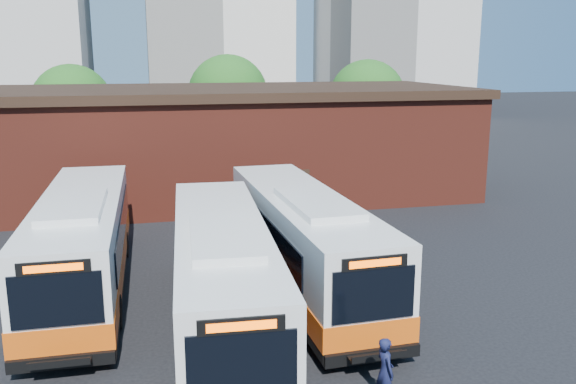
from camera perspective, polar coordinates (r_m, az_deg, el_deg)
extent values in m
plane|color=black|center=(18.90, 2.34, -13.18)|extent=(220.00, 220.00, 0.00)
cube|color=silver|center=(22.83, -18.67, -4.21)|extent=(2.74, 12.68, 3.01)
cube|color=#DE530E|center=(23.09, -18.52, -6.28)|extent=(2.79, 12.73, 0.74)
cube|color=black|center=(23.26, -18.43, -7.51)|extent=(2.78, 12.72, 0.26)
cube|color=black|center=(16.76, -20.84, -9.45)|extent=(2.29, 0.07, 1.42)
cube|color=black|center=(16.45, -21.09, -6.62)|extent=(1.79, 0.07, 0.34)
cube|color=#FF5905|center=(16.42, -21.10, -6.66)|extent=(1.43, 0.03, 0.19)
cube|color=black|center=(17.38, -20.42, -14.70)|extent=(2.69, 0.16, 0.34)
cube|color=black|center=(17.12, -20.56, -14.75)|extent=(1.53, 0.41, 0.06)
cube|color=black|center=(16.92, -20.66, -14.82)|extent=(1.53, 0.05, 0.19)
cube|color=black|center=(23.34, -21.97, -3.36)|extent=(0.09, 9.88, 1.11)
cube|color=black|center=(23.04, -15.22, -3.07)|extent=(0.09, 9.88, 1.11)
cube|color=silver|center=(20.90, -19.39, -1.21)|extent=(1.85, 4.44, 0.23)
cylinder|color=black|center=(20.11, -22.91, -10.93)|extent=(0.34, 1.06, 1.06)
cylinder|color=black|center=(19.80, -15.83, -10.76)|extent=(0.34, 1.06, 1.06)
cylinder|color=black|center=(26.58, -20.39, -5.02)|extent=(0.34, 1.06, 1.06)
cylinder|color=black|center=(26.34, -15.12, -4.81)|extent=(0.34, 1.06, 1.06)
cube|color=silver|center=(18.64, -6.22, -7.45)|extent=(3.33, 12.62, 2.97)
cube|color=#DE530E|center=(18.95, -6.16, -9.89)|extent=(3.38, 12.67, 0.73)
cube|color=black|center=(19.16, -6.12, -11.33)|extent=(3.37, 12.66, 0.26)
cube|color=black|center=(12.80, -4.31, -15.84)|extent=(2.26, 0.18, 1.41)
cube|color=black|center=(12.40, -4.38, -12.35)|extent=(1.77, 0.16, 0.33)
cube|color=#FF5905|center=(12.37, -4.36, -12.42)|extent=(1.40, 0.10, 0.19)
cube|color=black|center=(18.91, -10.44, -6.37)|extent=(0.58, 9.73, 1.09)
cube|color=black|center=(19.06, -2.24, -6.02)|extent=(0.58, 9.73, 1.09)
cube|color=silver|center=(16.66, -5.99, -4.15)|extent=(2.04, 4.46, 0.23)
cylinder|color=black|center=(15.93, -9.72, -16.48)|extent=(0.39, 1.06, 1.04)
cylinder|color=black|center=(16.09, -0.78, -15.99)|extent=(0.39, 1.06, 1.04)
cylinder|color=black|center=(22.20, -9.84, -7.87)|extent=(0.39, 1.06, 1.04)
cylinder|color=black|center=(22.31, -3.60, -7.60)|extent=(0.39, 1.06, 1.04)
cube|color=silver|center=(21.93, 1.41, -4.20)|extent=(3.22, 12.79, 3.01)
cube|color=#DE530E|center=(22.19, 1.39, -6.36)|extent=(3.28, 12.85, 0.74)
cube|color=black|center=(22.37, 1.39, -7.64)|extent=(3.26, 12.83, 0.26)
cube|color=black|center=(16.17, 8.02, -9.49)|extent=(2.29, 0.16, 1.43)
cube|color=black|center=(15.86, 8.13, -6.57)|extent=(1.80, 0.14, 0.34)
cube|color=#FF5905|center=(15.82, 8.19, -6.61)|extent=(1.43, 0.08, 0.19)
cube|color=black|center=(16.83, 7.93, -14.92)|extent=(2.70, 0.26, 0.34)
cube|color=black|center=(16.58, 8.28, -14.96)|extent=(1.55, 0.47, 0.06)
cube|color=black|center=(16.40, 8.56, -15.02)|extent=(1.53, 0.11, 0.19)
cube|color=black|center=(21.90, -2.36, -3.44)|extent=(0.46, 9.89, 1.11)
cube|color=black|center=(22.65, 4.44, -2.92)|extent=(0.46, 9.89, 1.11)
cube|color=silver|center=(20.04, 2.74, -1.05)|extent=(2.02, 4.51, 0.23)
cylinder|color=black|center=(18.84, 0.97, -11.49)|extent=(0.38, 1.07, 1.06)
cylinder|color=black|center=(19.61, 7.95, -10.61)|extent=(0.38, 1.07, 1.06)
cylinder|color=black|center=(25.17, -3.52, -5.19)|extent=(0.38, 1.07, 1.06)
cylinder|color=black|center=(25.76, 1.83, -4.76)|extent=(0.38, 1.07, 1.06)
imported|color=#131737|center=(15.36, 9.07, -16.22)|extent=(0.47, 0.66, 1.70)
cube|color=maroon|center=(37.04, -5.81, 4.47)|extent=(28.00, 12.00, 6.00)
cube|color=black|center=(36.73, -5.92, 9.33)|extent=(28.60, 12.60, 0.50)
cube|color=black|center=(32.06, 0.96, -0.02)|extent=(1.20, 0.08, 2.40)
cylinder|color=#382314|center=(49.18, -19.26, 3.90)|extent=(0.36, 0.36, 2.70)
sphere|color=#1C4814|center=(48.83, -19.54, 7.72)|extent=(6.00, 6.00, 6.00)
cylinder|color=#382314|center=(51.26, -5.55, 5.02)|extent=(0.36, 0.36, 2.95)
sphere|color=#1C4814|center=(50.91, -5.64, 9.04)|extent=(6.56, 6.56, 6.56)
cylinder|color=#382314|center=(50.99, 7.30, 4.85)|extent=(0.36, 0.36, 2.81)
sphere|color=#1C4814|center=(50.65, 7.41, 8.70)|extent=(6.24, 6.24, 6.24)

